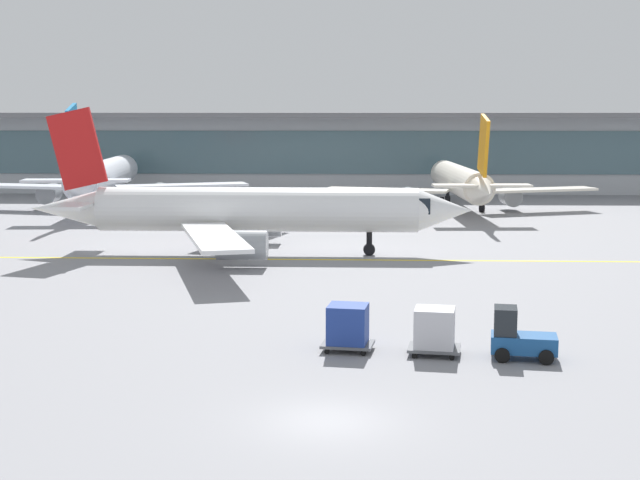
{
  "coord_description": "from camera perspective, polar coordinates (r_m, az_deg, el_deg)",
  "views": [
    {
      "loc": [
        0.56,
        -28.46,
        9.94
      ],
      "look_at": [
        -0.79,
        20.26,
        3.0
      ],
      "focal_mm": 51.53,
      "sensor_mm": 36.0,
      "label": 1
    }
  ],
  "objects": [
    {
      "name": "taxiway_centreline_stripe",
      "position": [
        61.64,
        -4.03,
        -1.19
      ],
      "size": [
        109.99,
        2.05,
        0.01
      ],
      "primitive_type": "cube",
      "rotation": [
        0.0,
        0.0,
        -0.02
      ],
      "color": "yellow",
      "rests_on": "ground_plane"
    },
    {
      "name": "gate_airplane_1",
      "position": [
        95.76,
        -13.3,
        3.83
      ],
      "size": [
        29.5,
        31.79,
        10.53
      ],
      "rotation": [
        0.0,
        0.0,
        1.64
      ],
      "color": "silver",
      "rests_on": "ground_plane"
    },
    {
      "name": "terminal_concourse",
      "position": [
        112.08,
        1.31,
        5.53
      ],
      "size": [
        194.29,
        11.0,
        9.6
      ],
      "color": "#B2B7BC",
      "rests_on": "ground_plane"
    },
    {
      "name": "taxiing_regional_jet",
      "position": [
        63.25,
        -4.24,
        1.82
      ],
      "size": [
        30.49,
        28.42,
        10.12
      ],
      "rotation": [
        0.0,
        0.0,
        -0.02
      ],
      "color": "white",
      "rests_on": "ground_plane"
    },
    {
      "name": "cargo_dolly_trailing",
      "position": [
        38.19,
        1.74,
        -5.35
      ],
      "size": [
        2.32,
        1.9,
        1.94
      ],
      "rotation": [
        0.0,
        0.0,
        -0.15
      ],
      "color": "#595B60",
      "rests_on": "ground_plane"
    },
    {
      "name": "gate_airplane_2",
      "position": [
        91.86,
        8.7,
        3.6
      ],
      "size": [
        26.93,
        28.97,
        9.6
      ],
      "rotation": [
        0.0,
        0.0,
        1.62
      ],
      "color": "silver",
      "rests_on": "ground_plane"
    },
    {
      "name": "ground_plane",
      "position": [
        30.15,
        0.44,
        -11.15
      ],
      "size": [
        400.0,
        400.0,
        0.0
      ],
      "primitive_type": "plane",
      "color": "gray"
    },
    {
      "name": "cargo_dolly_lead",
      "position": [
        37.84,
        7.12,
        -5.54
      ],
      "size": [
        2.32,
        1.9,
        1.94
      ],
      "rotation": [
        0.0,
        0.0,
        -0.15
      ],
      "color": "#595B60",
      "rests_on": "ground_plane"
    },
    {
      "name": "baggage_tug",
      "position": [
        37.85,
        12.21,
        -5.91
      ],
      "size": [
        2.78,
        1.95,
        2.1
      ],
      "rotation": [
        0.0,
        0.0,
        -0.15
      ],
      "color": "#194C8C",
      "rests_on": "ground_plane"
    }
  ]
}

